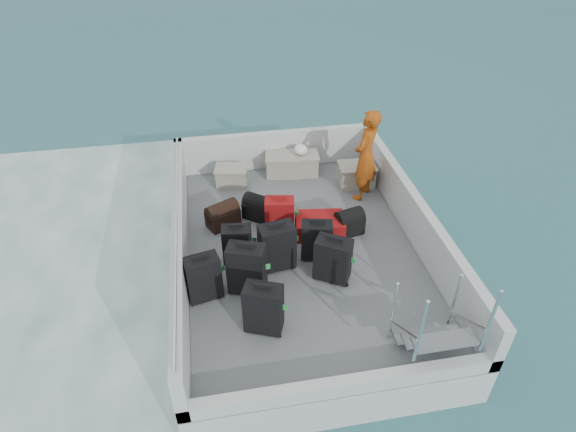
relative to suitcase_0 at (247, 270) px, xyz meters
name	(u,v)px	position (x,y,z in m)	size (l,w,h in m)	color
ground	(300,278)	(0.87, 0.72, -0.99)	(160.00, 160.00, 0.00)	#16484E
ferry_hull	(301,264)	(0.87, 0.72, -0.69)	(3.60, 5.00, 0.60)	silver
deck	(301,249)	(0.87, 0.72, -0.38)	(3.30, 4.70, 0.02)	slate
deck_fittings	(330,240)	(1.22, 0.40, 0.00)	(3.60, 5.00, 0.90)	#BBBFBF
suitcase_0	(247,270)	(0.00, 0.00, 0.00)	(0.49, 0.27, 0.75)	black
suitcase_1	(203,278)	(-0.57, -0.02, -0.04)	(0.44, 0.25, 0.66)	black
suitcase_2	(237,245)	(-0.07, 0.61, -0.08)	(0.41, 0.25, 0.59)	black
suitcase_3	(264,309)	(0.12, -0.69, -0.03)	(0.45, 0.26, 0.69)	black
suitcase_4	(277,247)	(0.46, 0.39, -0.02)	(0.48, 0.29, 0.71)	black
suitcase_5	(280,216)	(0.62, 1.15, -0.07)	(0.44, 0.26, 0.61)	maroon
suitcase_6	(333,260)	(1.16, 0.03, -0.05)	(0.48, 0.28, 0.66)	black
suitcase_7	(317,241)	(1.05, 0.49, -0.07)	(0.43, 0.25, 0.61)	black
suitcase_8	(320,226)	(1.22, 1.02, -0.23)	(0.49, 0.74, 0.29)	maroon
duffel_0	(223,217)	(-0.23, 1.49, -0.21)	(0.49, 0.30, 0.32)	black
duffel_1	(260,210)	(0.36, 1.58, -0.21)	(0.49, 0.30, 0.32)	black
duffel_2	(349,224)	(1.67, 0.97, -0.21)	(0.41, 0.30, 0.32)	black
crate_0	(232,177)	(0.01, 2.65, -0.22)	(0.52, 0.36, 0.31)	#A3A08E
crate_1	(284,165)	(0.97, 2.83, -0.19)	(0.61, 0.42, 0.37)	#A3A08E
crate_2	(300,164)	(1.28, 2.81, -0.19)	(0.61, 0.42, 0.37)	#A3A08E
crate_3	(356,175)	(2.18, 2.27, -0.19)	(0.60, 0.41, 0.36)	#A3A08E
yellow_bag	(351,177)	(2.10, 2.34, -0.26)	(0.28, 0.26, 0.22)	gold
white_bag	(301,151)	(1.28, 2.81, 0.09)	(0.24, 0.24, 0.18)	white
passenger	(366,156)	(2.17, 1.90, 0.41)	(0.58, 0.37, 1.57)	orange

